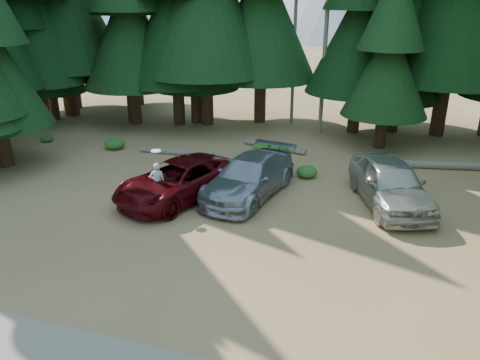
{
  "coord_description": "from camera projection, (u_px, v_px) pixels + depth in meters",
  "views": [
    {
      "loc": [
        4.16,
        -12.37,
        7.51
      ],
      "look_at": [
        -0.5,
        2.78,
        1.25
      ],
      "focal_mm": 35.0,
      "sensor_mm": 36.0,
      "label": 1
    }
  ],
  "objects": [
    {
      "name": "shrub_left",
      "position": [
        261.0,
        147.0,
        24.12
      ],
      "size": [
        0.9,
        0.9,
        0.49
      ],
      "primitive_type": "ellipsoid",
      "color": "#1F621D",
      "rests_on": "ground"
    },
    {
      "name": "forest_belt_north",
      "position": [
        307.0,
        129.0,
        28.23
      ],
      "size": [
        36.0,
        7.0,
        22.0
      ],
      "primitive_type": null,
      "color": "black",
      "rests_on": "ground"
    },
    {
      "name": "shrub_center_left",
      "position": [
        190.0,
        163.0,
        21.72
      ],
      "size": [
        1.05,
        1.05,
        0.58
      ],
      "primitive_type": "ellipsoid",
      "color": "#1F621D",
      "rests_on": "ground"
    },
    {
      "name": "red_pickup",
      "position": [
        179.0,
        180.0,
        18.35
      ],
      "size": [
        4.38,
        6.05,
        1.53
      ],
      "primitive_type": "imported",
      "rotation": [
        0.0,
        0.0,
        -0.38
      ],
      "color": "#58070D",
      "rests_on": "ground"
    },
    {
      "name": "silver_minivan_right",
      "position": [
        390.0,
        183.0,
        17.73
      ],
      "size": [
        3.78,
        5.67,
        1.79
      ],
      "primitive_type": "imported",
      "rotation": [
        0.0,
        0.0,
        0.35
      ],
      "color": "#B8B4A4",
      "rests_on": "ground"
    },
    {
      "name": "frisbee_player",
      "position": [
        157.0,
        182.0,
        17.58
      ],
      "size": [
        0.68,
        0.56,
        2.05
      ],
      "rotation": [
        0.0,
        0.0,
        3.5
      ],
      "color": "beige",
      "rests_on": "ground"
    },
    {
      "name": "snag_back",
      "position": [
        295.0,
        41.0,
        27.61
      ],
      "size": [
        0.2,
        0.2,
        10.0
      ],
      "primitive_type": "cylinder",
      "color": "slate",
      "rests_on": "ground"
    },
    {
      "name": "log_right",
      "position": [
        415.0,
        164.0,
        21.82
      ],
      "size": [
        5.69,
        1.44,
        0.37
      ],
      "primitive_type": "cylinder",
      "rotation": [
        0.0,
        1.57,
        0.19
      ],
      "color": "slate",
      "rests_on": "ground"
    },
    {
      "name": "shrub_far_left",
      "position": [
        115.0,
        143.0,
        24.51
      ],
      "size": [
        1.05,
        1.05,
        0.58
      ],
      "primitive_type": "ellipsoid",
      "color": "#1F621D",
      "rests_on": "ground"
    },
    {
      "name": "log_left",
      "position": [
        177.0,
        152.0,
        23.61
      ],
      "size": [
        3.89,
        0.33,
        0.28
      ],
      "primitive_type": "cylinder",
      "rotation": [
        0.0,
        1.57,
        0.01
      ],
      "color": "slate",
      "rests_on": "ground"
    },
    {
      "name": "shrub_far_right",
      "position": [
        395.0,
        175.0,
        19.97
      ],
      "size": [
        1.41,
        1.41,
        0.77
      ],
      "primitive_type": "ellipsoid",
      "color": "#1F621D",
      "rests_on": "ground"
    },
    {
      "name": "silver_minivan_center",
      "position": [
        249.0,
        177.0,
        18.62
      ],
      "size": [
        3.18,
        5.77,
        1.58
      ],
      "primitive_type": "imported",
      "rotation": [
        0.0,
        0.0,
        -0.18
      ],
      "color": "#A1A3A9",
      "rests_on": "ground"
    },
    {
      "name": "shrub_center_right",
      "position": [
        278.0,
        148.0,
        23.87
      ],
      "size": [
        1.04,
        1.04,
        0.57
      ],
      "primitive_type": "ellipsoid",
      "color": "#1F621D",
      "rests_on": "ground"
    },
    {
      "name": "log_mid",
      "position": [
        274.0,
        147.0,
        24.45
      ],
      "size": [
        3.55,
        1.29,
        0.3
      ],
      "primitive_type": "cylinder",
      "rotation": [
        0.0,
        1.57,
        -0.28
      ],
      "color": "slate",
      "rests_on": "ground"
    },
    {
      "name": "shrub_right",
      "position": [
        307.0,
        172.0,
        20.71
      ],
      "size": [
        0.92,
        0.92,
        0.5
      ],
      "primitive_type": "ellipsoid",
      "color": "#1F621D",
      "rests_on": "ground"
    },
    {
      "name": "shrub_edge_west",
      "position": [
        47.0,
        138.0,
        25.76
      ],
      "size": [
        0.72,
        0.72,
        0.4
      ],
      "primitive_type": "ellipsoid",
      "color": "#1F621D",
      "rests_on": "ground"
    },
    {
      "name": "ground",
      "position": [
        229.0,
        249.0,
        14.89
      ],
      "size": [
        160.0,
        160.0,
        0.0
      ],
      "primitive_type": "plane",
      "color": "olive",
      "rests_on": "ground"
    },
    {
      "name": "snag_front",
      "position": [
        326.0,
        26.0,
        25.36
      ],
      "size": [
        0.24,
        0.24,
        12.0
      ],
      "primitive_type": "cylinder",
      "color": "slate",
      "rests_on": "ground"
    }
  ]
}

